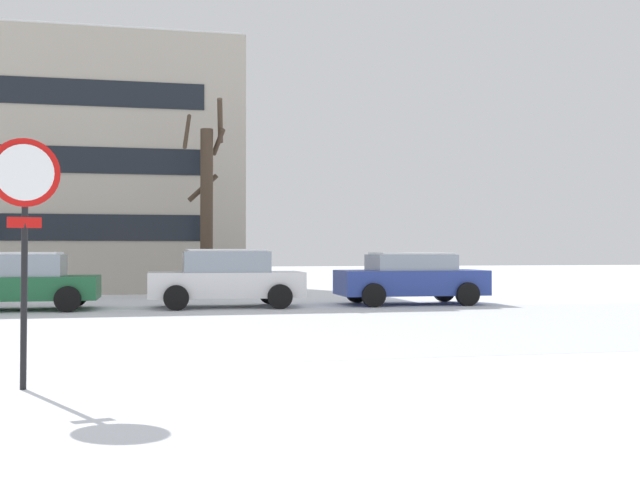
{
  "coord_description": "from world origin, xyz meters",
  "views": [
    {
      "loc": [
        0.44,
        -11.59,
        1.52
      ],
      "look_at": [
        4.23,
        5.78,
        1.74
      ],
      "focal_mm": 44.47,
      "sensor_mm": 36.0,
      "label": 1
    }
  ],
  "objects_px": {
    "stop_sign": "(24,213)",
    "parked_car_white": "(226,278)",
    "parked_car_blue": "(411,278)",
    "parked_car_green": "(21,281)"
  },
  "relations": [
    {
      "from": "stop_sign",
      "to": "parked_car_white",
      "type": "bearing_deg",
      "value": 74.22
    },
    {
      "from": "parked_car_blue",
      "to": "parked_car_green",
      "type": "bearing_deg",
      "value": 179.75
    },
    {
      "from": "parked_car_green",
      "to": "parked_car_white",
      "type": "relative_size",
      "value": 0.94
    },
    {
      "from": "parked_car_blue",
      "to": "parked_car_white",
      "type": "bearing_deg",
      "value": -179.59
    },
    {
      "from": "stop_sign",
      "to": "parked_car_blue",
      "type": "relative_size",
      "value": 0.67
    },
    {
      "from": "stop_sign",
      "to": "parked_car_white",
      "type": "xyz_separation_m",
      "value": [
        3.36,
        11.88,
        -1.16
      ]
    },
    {
      "from": "stop_sign",
      "to": "parked_car_green",
      "type": "relative_size",
      "value": 0.72
    },
    {
      "from": "stop_sign",
      "to": "parked_car_white",
      "type": "distance_m",
      "value": 12.4
    },
    {
      "from": "stop_sign",
      "to": "parked_car_green",
      "type": "height_order",
      "value": "stop_sign"
    },
    {
      "from": "parked_car_green",
      "to": "parked_car_blue",
      "type": "distance_m",
      "value": 10.33
    }
  ]
}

